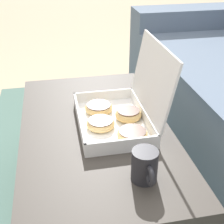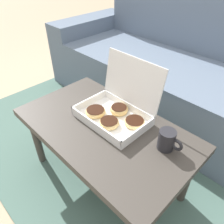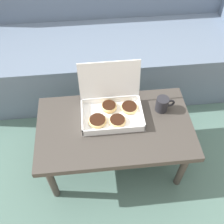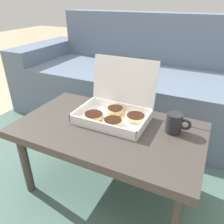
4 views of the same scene
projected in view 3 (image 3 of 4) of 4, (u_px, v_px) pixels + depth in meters
The scene contains 6 objects.
ground_plane at pixel (113, 149), 1.92m from camera, with size 12.00×12.00×0.00m, color tan.
area_rug at pixel (109, 117), 2.10m from camera, with size 2.61×1.84×0.01m, color #4C6B60.
couch at pixel (103, 47), 2.19m from camera, with size 2.49×0.83×0.88m.
coffee_table at pixel (115, 130), 1.57m from camera, with size 0.91×0.53×0.43m.
pastry_box at pixel (112, 108), 1.55m from camera, with size 0.36×0.29×0.29m.
coffee_mug at pixel (162, 104), 1.57m from camera, with size 0.12×0.07×0.10m.
Camera 3 is at (-0.11, -0.99, 1.66)m, focal length 42.00 mm.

